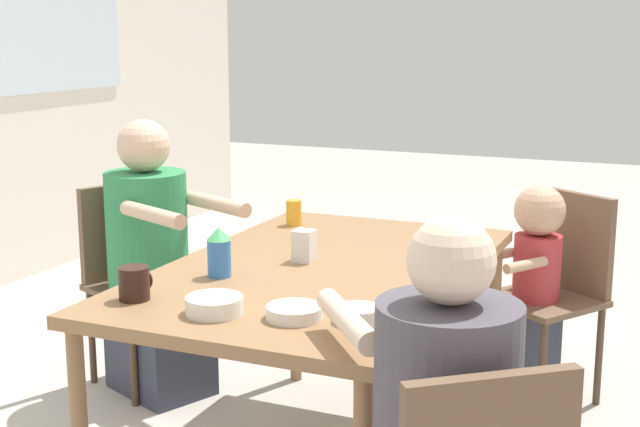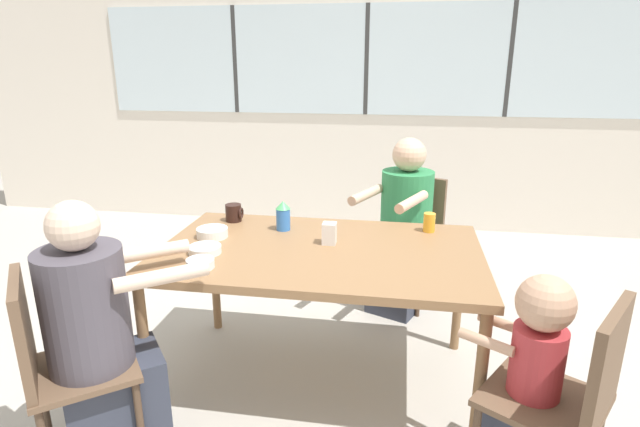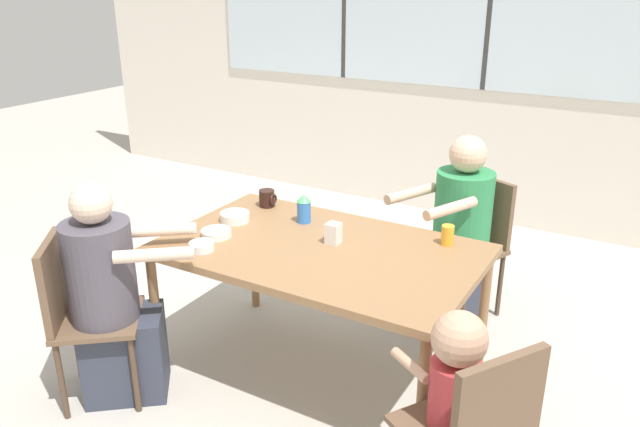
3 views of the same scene
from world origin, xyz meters
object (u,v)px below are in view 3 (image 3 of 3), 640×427
object	(u,v)px
coffee_mug	(267,198)
sippy_cup	(304,208)
bowl_fruit	(202,246)
juice_glass	(448,235)
chair_for_man_blue_shirt	(77,306)
person_toddler	(448,416)
bowl_white_shallow	(216,233)
milk_carton_small	(333,233)
person_woman_green_shirt	(457,240)
person_man_blue_shirt	(113,305)
chair_for_woman_green_shirt	(475,234)
bowl_cereal	(235,217)

from	to	relation	value
coffee_mug	sippy_cup	xyz separation A→B (m)	(0.32, -0.10, 0.03)
sippy_cup	bowl_fruit	bearing A→B (deg)	-113.00
juice_glass	bowl_fruit	world-z (taller)	juice_glass
chair_for_man_blue_shirt	coffee_mug	distance (m)	1.20
person_toddler	bowl_white_shallow	world-z (taller)	person_toddler
chair_for_man_blue_shirt	bowl_white_shallow	world-z (taller)	chair_for_man_blue_shirt
sippy_cup	milk_carton_small	distance (m)	0.33
person_woman_green_shirt	milk_carton_small	size ratio (longest dim) A/B	10.71
milk_carton_small	person_toddler	bearing A→B (deg)	-36.58
sippy_cup	juice_glass	size ratio (longest dim) A/B	1.58
sippy_cup	juice_glass	bearing A→B (deg)	7.48
person_man_blue_shirt	chair_for_man_blue_shirt	bearing A→B (deg)	-90.00
person_man_blue_shirt	person_toddler	xyz separation A→B (m)	(1.69, 0.09, -0.04)
person_man_blue_shirt	sippy_cup	world-z (taller)	person_man_blue_shirt
chair_for_woman_green_shirt	milk_carton_small	distance (m)	1.15
milk_carton_small	bowl_white_shallow	size ratio (longest dim) A/B	0.70
sippy_cup	person_toddler	bearing A→B (deg)	-35.40
coffee_mug	milk_carton_small	size ratio (longest dim) A/B	0.91
coffee_mug	person_man_blue_shirt	bearing A→B (deg)	-103.75
person_toddler	sippy_cup	xyz separation A→B (m)	(-1.13, 0.80, 0.37)
person_man_blue_shirt	person_toddler	bearing A→B (deg)	54.24
chair_for_woman_green_shirt	person_woman_green_shirt	world-z (taller)	person_woman_green_shirt
person_toddler	bowl_white_shallow	xyz separation A→B (m)	(-1.42, 0.40, 0.30)
person_toddler	sippy_cup	size ratio (longest dim) A/B	5.70
bowl_fruit	person_toddler	bearing A→B (deg)	-9.56
person_man_blue_shirt	bowl_cereal	distance (m)	0.79
person_woman_green_shirt	sippy_cup	distance (m)	1.01
bowl_white_shallow	bowl_fruit	world-z (taller)	bowl_fruit
chair_for_woman_green_shirt	sippy_cup	size ratio (longest dim) A/B	5.37
bowl_cereal	sippy_cup	bearing A→B (deg)	27.59
bowl_white_shallow	bowl_fruit	xyz separation A→B (m)	(0.05, -0.17, 0.00)
chair_for_woman_green_shirt	juice_glass	world-z (taller)	chair_for_woman_green_shirt
chair_for_man_blue_shirt	coffee_mug	bearing A→B (deg)	122.43
person_man_blue_shirt	milk_carton_small	bearing A→B (deg)	91.84
chair_for_woman_green_shirt	person_toddler	bearing A→B (deg)	127.24
chair_for_woman_green_shirt	bowl_fruit	xyz separation A→B (m)	(-0.96, -1.43, 0.25)
bowl_white_shallow	person_toddler	bearing A→B (deg)	-15.82
person_man_blue_shirt	person_toddler	distance (m)	1.69
chair_for_man_blue_shirt	juice_glass	world-z (taller)	chair_for_man_blue_shirt
chair_for_woman_green_shirt	person_man_blue_shirt	bearing A→B (deg)	77.13
person_woman_green_shirt	juice_glass	xyz separation A→B (m)	(0.13, -0.60, 0.28)
person_man_blue_shirt	juice_glass	world-z (taller)	person_man_blue_shirt
chair_for_man_blue_shirt	person_man_blue_shirt	world-z (taller)	person_man_blue_shirt
person_woman_green_shirt	bowl_fruit	xyz separation A→B (m)	(-0.90, -1.27, 0.25)
juice_glass	bowl_fruit	bearing A→B (deg)	-146.68
person_woman_green_shirt	milk_carton_small	distance (m)	0.99
milk_carton_small	bowl_fruit	world-z (taller)	milk_carton_small
chair_for_woman_green_shirt	bowl_cereal	xyz separation A→B (m)	(-1.06, -1.03, 0.26)
milk_carton_small	bowl_cereal	bearing A→B (deg)	-179.49
person_man_blue_shirt	bowl_white_shallow	bearing A→B (deg)	112.51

